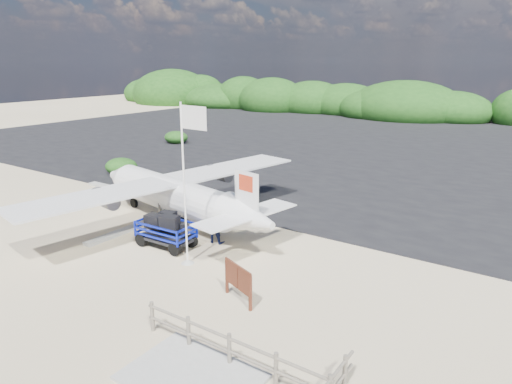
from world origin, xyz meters
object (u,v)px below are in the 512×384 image
crew_b (215,223)px  crew_c (217,216)px  baggage_cart (167,246)px  signboard (238,301)px  flagpole (188,263)px  aircraft_small (305,128)px  crew_a (179,208)px

crew_b → crew_c: bearing=-62.6°
baggage_cart → signboard: signboard is taller
crew_c → signboard: bearing=147.1°
signboard → crew_c: bearing=156.5°
crew_b → signboard: bearing=128.4°
flagpole → aircraft_small: flagpole is taller
baggage_cart → flagpole: size_ratio=0.42×
crew_a → crew_c: 2.50m
flagpole → signboard: (3.61, -1.34, 0.00)m
baggage_cart → aircraft_small: 39.14m
signboard → aircraft_small: aircraft_small is taller
crew_a → crew_b: 3.47m
aircraft_small → crew_c: bearing=70.1°
crew_b → aircraft_small: bearing=-76.8°
crew_a → crew_c: bearing=171.8°
signboard → crew_a: bearing=168.0°
signboard → aircraft_small: (-18.46, 39.09, 0.00)m
crew_a → aircraft_small: bearing=-80.5°
crew_b → crew_c: crew_b is taller
baggage_cart → aircraft_small: size_ratio=0.40×
flagpole → signboard: bearing=-20.3°
signboard → crew_b: (-4.10, 3.77, 0.95)m
flagpole → crew_c: size_ratio=4.18×
crew_a → aircraft_small: size_ratio=0.22×
crew_c → aircraft_small: crew_c is taller
flagpole → crew_a: (-3.79, 3.51, 0.79)m
flagpole → crew_b: flagpole is taller
baggage_cart → flagpole: (1.99, -0.78, 0.00)m
crew_a → signboard: bearing=138.4°
flagpole → aircraft_small: 40.56m
crew_a → crew_b: size_ratio=0.83×
flagpole → signboard: flagpole is taller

